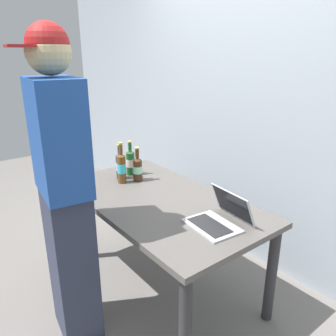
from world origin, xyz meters
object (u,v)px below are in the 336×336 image
beer_bottle_amber (122,167)px  laptop (220,218)px  beer_bottle_green (120,165)px  person_figure (64,193)px  beer_bottle_dark (130,162)px  beer_bottle_brown (138,168)px

beer_bottle_amber → laptop: bearing=6.9°
beer_bottle_green → person_figure: bearing=-51.7°
beer_bottle_dark → beer_bottle_brown: bearing=-10.7°
beer_bottle_dark → beer_bottle_amber: 0.19m
beer_bottle_amber → beer_bottle_green: size_ratio=1.13×
beer_bottle_amber → beer_bottle_green: bearing=156.5°
beer_bottle_amber → person_figure: size_ratio=0.18×
beer_bottle_dark → person_figure: 0.93m
beer_bottle_brown → person_figure: 0.83m
laptop → beer_bottle_brown: bearing=179.4°
beer_bottle_brown → beer_bottle_green: 0.15m
laptop → beer_bottle_green: bearing=-175.8°
beer_bottle_dark → beer_bottle_green: bearing=-75.5°
beer_bottle_green → beer_bottle_brown: bearing=34.5°
beer_bottle_amber → person_figure: bearing=-55.1°
beer_bottle_brown → beer_bottle_green: size_ratio=0.96×
laptop → person_figure: (-0.50, -0.72, 0.18)m
beer_bottle_brown → beer_bottle_green: bearing=-145.5°
beer_bottle_amber → person_figure: (0.42, -0.60, 0.09)m
beer_bottle_dark → beer_bottle_green: same height
beer_bottle_dark → beer_bottle_amber: (0.11, -0.15, 0.02)m
beer_bottle_brown → beer_bottle_green: beer_bottle_green is taller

